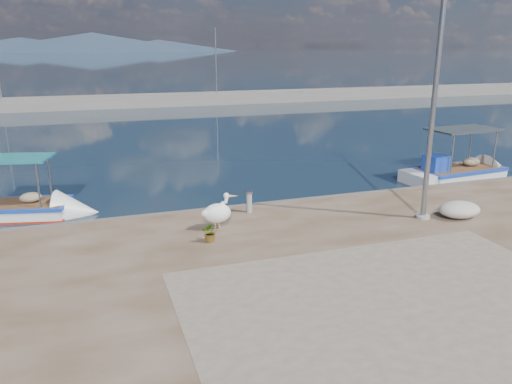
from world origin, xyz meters
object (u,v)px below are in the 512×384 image
at_px(boat_left, 13,211).
at_px(lamp_post, 432,113).
at_px(pelican, 218,213).
at_px(bollard_near, 249,201).
at_px(boat_right, 458,175).

xyz_separation_m(boat_left, lamp_post, (12.53, -5.90, 3.61)).
bearing_deg(pelican, bollard_near, 35.25).
xyz_separation_m(boat_right, bollard_near, (-10.72, -2.80, 0.68)).
relative_size(boat_left, lamp_post, 0.77).
height_order(pelican, lamp_post, lamp_post).
bearing_deg(pelican, boat_left, 136.19).
height_order(boat_left, bollard_near, boat_left).
height_order(boat_right, lamp_post, lamp_post).
bearing_deg(boat_left, bollard_near, -12.75).
bearing_deg(lamp_post, boat_left, 154.78).
bearing_deg(pelican, lamp_post, -15.69).
height_order(boat_right, bollard_near, boat_right).
bearing_deg(lamp_post, pelican, 170.18).
height_order(pelican, bollard_near, pelican).
distance_m(boat_left, bollard_near, 8.36).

